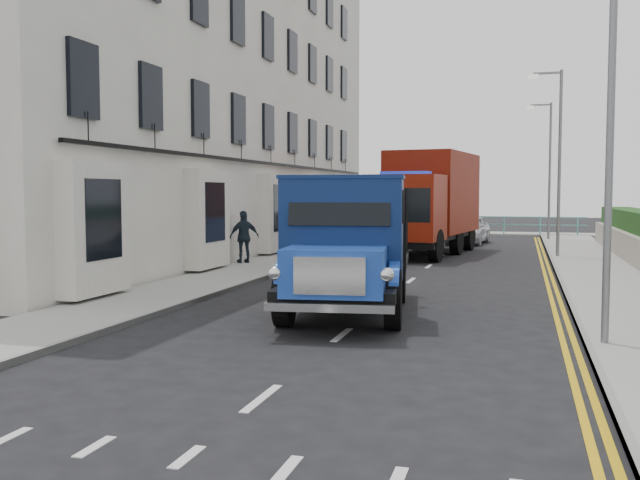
% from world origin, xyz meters
% --- Properties ---
extents(ground, '(120.00, 120.00, 0.00)m').
position_xyz_m(ground, '(0.00, 0.00, 0.00)').
color(ground, black).
rests_on(ground, ground).
extents(pavement_west, '(2.40, 38.00, 0.12)m').
position_xyz_m(pavement_west, '(-5.20, 9.00, 0.06)').
color(pavement_west, gray).
rests_on(pavement_west, ground).
extents(pavement_east, '(2.60, 38.00, 0.12)m').
position_xyz_m(pavement_east, '(5.30, 9.00, 0.06)').
color(pavement_east, gray).
rests_on(pavement_east, ground).
extents(promenade, '(30.00, 2.50, 0.12)m').
position_xyz_m(promenade, '(0.00, 29.00, 0.06)').
color(promenade, gray).
rests_on(promenade, ground).
extents(sea_plane, '(120.00, 120.00, 0.00)m').
position_xyz_m(sea_plane, '(0.00, 60.00, 0.00)').
color(sea_plane, slate).
rests_on(sea_plane, ground).
extents(terrace_west, '(6.31, 30.20, 14.25)m').
position_xyz_m(terrace_west, '(-9.47, 13.00, 7.17)').
color(terrace_west, silver).
rests_on(terrace_west, ground).
extents(seafront_railing, '(13.00, 0.08, 1.11)m').
position_xyz_m(seafront_railing, '(0.00, 28.20, 0.58)').
color(seafront_railing, '#59B2A5').
rests_on(seafront_railing, ground).
extents(lamp_near, '(1.23, 0.18, 7.00)m').
position_xyz_m(lamp_near, '(4.18, -2.00, 4.00)').
color(lamp_near, slate).
rests_on(lamp_near, ground).
extents(lamp_mid, '(1.23, 0.18, 7.00)m').
position_xyz_m(lamp_mid, '(4.18, 14.00, 4.00)').
color(lamp_mid, slate).
rests_on(lamp_mid, ground).
extents(lamp_far, '(1.23, 0.18, 7.00)m').
position_xyz_m(lamp_far, '(4.18, 24.00, 4.00)').
color(lamp_far, slate).
rests_on(lamp_far, ground).
extents(bedford_lorry, '(3.04, 6.09, 2.77)m').
position_xyz_m(bedford_lorry, '(-0.35, -0.43, 1.28)').
color(bedford_lorry, black).
rests_on(bedford_lorry, ground).
extents(red_lorry, '(3.65, 8.11, 4.10)m').
position_xyz_m(red_lorry, '(-0.66, 14.79, 2.18)').
color(red_lorry, black).
rests_on(red_lorry, ground).
extents(parked_car_front, '(1.88, 4.04, 1.34)m').
position_xyz_m(parked_car_front, '(-2.60, 7.00, 0.67)').
color(parked_car_front, black).
rests_on(parked_car_front, ground).
extents(parked_car_mid, '(2.00, 4.61, 1.47)m').
position_xyz_m(parked_car_mid, '(-3.60, 12.00, 0.74)').
color(parked_car_mid, '#5972BF').
rests_on(parked_car_mid, ground).
extents(parked_car_rear, '(2.59, 5.57, 1.57)m').
position_xyz_m(parked_car_rear, '(-3.60, 16.83, 0.79)').
color(parked_car_rear, silver).
rests_on(parked_car_rear, ground).
extents(seafront_car_left, '(2.69, 5.56, 1.53)m').
position_xyz_m(seafront_car_left, '(-2.90, 24.38, 0.76)').
color(seafront_car_left, black).
rests_on(seafront_car_left, ground).
extents(seafront_car_right, '(2.12, 4.32, 1.42)m').
position_xyz_m(seafront_car_right, '(0.50, 21.07, 0.71)').
color(seafront_car_right, silver).
rests_on(seafront_car_right, ground).
extents(pedestrian_west_near, '(1.06, 1.00, 1.76)m').
position_xyz_m(pedestrian_west_near, '(-6.00, 8.34, 1.00)').
color(pedestrian_west_near, '#1B2732').
rests_on(pedestrian_west_near, pavement_west).
extents(pedestrian_west_far, '(1.02, 0.83, 1.81)m').
position_xyz_m(pedestrian_west_far, '(-5.28, 15.83, 1.03)').
color(pedestrian_west_far, '#423330').
rests_on(pedestrian_west_far, pavement_west).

